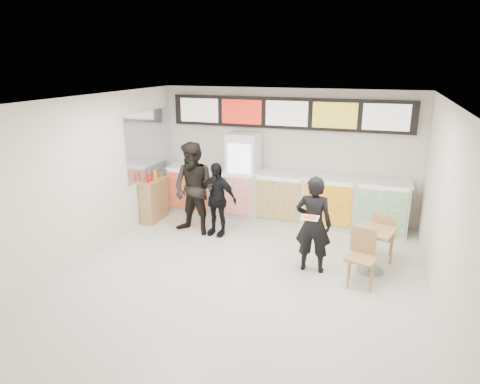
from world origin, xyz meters
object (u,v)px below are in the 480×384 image
at_px(customer_mid, 216,199).
at_px(drinks_fridge, 243,175).
at_px(cafe_table, 373,242).
at_px(customer_main, 313,224).
at_px(service_counter, 282,197).
at_px(customer_left, 194,189).
at_px(condiment_ledge, 154,200).

bearing_deg(customer_mid, drinks_fridge, 88.86).
bearing_deg(cafe_table, customer_mid, -177.54).
bearing_deg(customer_main, service_counter, -64.41).
distance_m(service_counter, cafe_table, 2.88).
distance_m(customer_main, customer_mid, 2.42).
relative_size(customer_main, customer_mid, 1.10).
height_order(customer_left, condiment_ledge, customer_left).
relative_size(service_counter, condiment_ledge, 4.88).
xyz_separation_m(cafe_table, condiment_ledge, (-4.91, 1.10, -0.06)).
bearing_deg(drinks_fridge, cafe_table, -33.56).
height_order(customer_main, customer_left, customer_left).
bearing_deg(service_counter, customer_main, -64.49).
xyz_separation_m(service_counter, drinks_fridge, (-0.93, 0.02, 0.43)).
relative_size(service_counter, customer_main, 3.21).
distance_m(customer_main, customer_left, 2.82).
bearing_deg(condiment_ledge, customer_mid, -12.07).
relative_size(drinks_fridge, cafe_table, 1.19).
relative_size(customer_mid, cafe_table, 0.94).
relative_size(service_counter, customer_left, 2.81).
bearing_deg(cafe_table, customer_left, -174.64).
height_order(service_counter, condiment_ledge, service_counter).
bearing_deg(service_counter, customer_mid, -131.88).
height_order(service_counter, drinks_fridge, drinks_fridge).
bearing_deg(drinks_fridge, service_counter, -0.99).
bearing_deg(customer_mid, condiment_ledge, 175.20).
xyz_separation_m(service_counter, customer_main, (1.08, -2.26, 0.29)).
xyz_separation_m(drinks_fridge, cafe_table, (3.02, -2.00, -0.45)).
bearing_deg(drinks_fridge, customer_main, -48.51).
relative_size(service_counter, customer_mid, 3.52).
distance_m(drinks_fridge, customer_left, 1.50).
distance_m(drinks_fridge, customer_main, 3.04).
bearing_deg(condiment_ledge, customer_left, -20.06).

